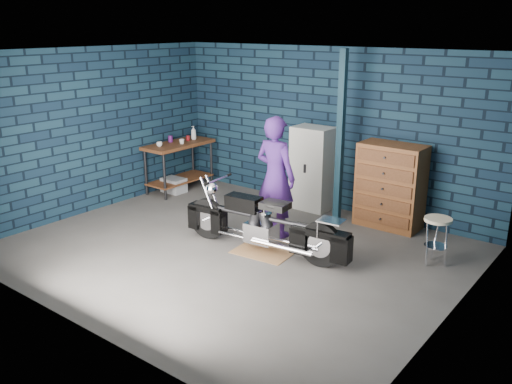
% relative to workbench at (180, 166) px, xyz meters
% --- Properties ---
extents(ground, '(6.00, 6.00, 0.00)m').
position_rel_workbench_xyz_m(ground, '(2.68, -1.63, -0.46)').
color(ground, '#4E4B49').
rests_on(ground, ground).
extents(room_walls, '(6.02, 5.01, 2.71)m').
position_rel_workbench_xyz_m(room_walls, '(2.68, -1.08, 1.45)').
color(room_walls, black).
rests_on(room_walls, ground).
extents(support_post, '(0.10, 0.10, 2.70)m').
position_rel_workbench_xyz_m(support_post, '(3.23, 0.32, 0.90)').
color(support_post, '#122C39').
rests_on(support_post, ground).
extents(workbench, '(0.60, 1.40, 0.91)m').
position_rel_workbench_xyz_m(workbench, '(0.00, 0.00, 0.00)').
color(workbench, brown).
rests_on(workbench, ground).
extents(drip_mat, '(0.86, 0.68, 0.01)m').
position_rel_workbench_xyz_m(drip_mat, '(3.05, -1.39, -0.45)').
color(drip_mat, brown).
rests_on(drip_mat, ground).
extents(motorcycle, '(2.21, 0.80, 0.95)m').
position_rel_workbench_xyz_m(motorcycle, '(3.05, -1.39, 0.02)').
color(motorcycle, black).
rests_on(motorcycle, ground).
extents(person, '(0.66, 0.44, 1.80)m').
position_rel_workbench_xyz_m(person, '(2.78, -0.75, 0.44)').
color(person, '#3D1B68').
rests_on(person, ground).
extents(storage_bin, '(0.43, 0.31, 0.27)m').
position_rel_workbench_xyz_m(storage_bin, '(0.02, -0.19, -0.32)').
color(storage_bin, gray).
rests_on(storage_bin, ground).
extents(locker, '(0.66, 0.47, 1.41)m').
position_rel_workbench_xyz_m(locker, '(2.57, 0.60, 0.25)').
color(locker, silver).
rests_on(locker, ground).
extents(tool_chest, '(0.98, 0.55, 1.31)m').
position_rel_workbench_xyz_m(tool_chest, '(3.98, 0.60, 0.20)').
color(tool_chest, brown).
rests_on(tool_chest, ground).
extents(shop_stool, '(0.40, 0.40, 0.65)m').
position_rel_workbench_xyz_m(shop_stool, '(5.08, -0.34, -0.13)').
color(shop_stool, beige).
rests_on(shop_stool, ground).
extents(cup_a, '(0.13, 0.13, 0.09)m').
position_rel_workbench_xyz_m(cup_a, '(-0.04, -0.44, 0.50)').
color(cup_a, beige).
rests_on(cup_a, workbench).
extents(cup_b, '(0.10, 0.10, 0.09)m').
position_rel_workbench_xyz_m(cup_b, '(0.12, -0.03, 0.50)').
color(cup_b, beige).
rests_on(cup_b, workbench).
extents(mug_purple, '(0.11, 0.11, 0.12)m').
position_rel_workbench_xyz_m(mug_purple, '(-0.18, -0.04, 0.51)').
color(mug_purple, '#531965').
rests_on(mug_purple, workbench).
extents(mug_red, '(0.09, 0.09, 0.10)m').
position_rel_workbench_xyz_m(mug_red, '(-0.01, 0.26, 0.50)').
color(mug_red, maroon).
rests_on(mug_red, workbench).
extents(bottle, '(0.12, 0.12, 0.26)m').
position_rel_workbench_xyz_m(bottle, '(0.01, 0.40, 0.59)').
color(bottle, gray).
rests_on(bottle, workbench).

